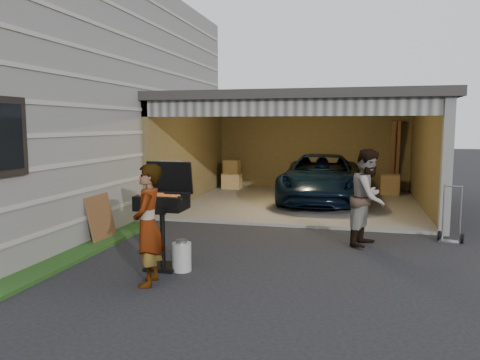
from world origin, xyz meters
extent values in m
plane|color=black|center=(0.00, 0.00, 0.00)|extent=(80.00, 80.00, 0.00)
cube|color=#474744|center=(-6.00, 4.00, 2.75)|extent=(7.00, 11.00, 5.50)
cube|color=#193814|center=(-2.25, -1.00, 0.03)|extent=(0.50, 8.00, 0.06)
cube|color=#605E59|center=(0.75, 6.50, 0.03)|extent=(6.50, 6.00, 0.06)
cube|color=#504025|center=(0.75, 9.43, 1.35)|extent=(6.50, 0.15, 2.70)
cube|color=#504025|center=(3.92, 6.50, 1.35)|extent=(0.15, 6.00, 2.70)
cube|color=#504025|center=(-2.42, 6.50, 1.35)|extent=(0.15, 6.00, 2.70)
cube|color=#2D2B28|center=(0.75, 6.50, 2.80)|extent=(6.80, 6.30, 0.20)
cube|color=#474744|center=(0.75, 3.58, 2.52)|extent=(6.50, 0.16, 0.36)
cube|color=beige|center=(0.75, 4.80, 2.62)|extent=(6.00, 2.40, 0.06)
cube|color=#474744|center=(3.90, 3.55, 1.35)|extent=(0.20, 0.18, 2.70)
cube|color=olive|center=(-1.80, 8.70, 0.31)|extent=(0.60, 0.50, 0.50)
cube|color=olive|center=(-1.80, 8.70, 0.79)|extent=(0.50, 0.45, 0.45)
cube|color=olive|center=(3.20, 8.60, 0.36)|extent=(0.55, 0.50, 0.60)
cube|color=brown|center=(3.38, 9.20, 1.20)|extent=(0.24, 0.43, 2.20)
imported|color=black|center=(1.26, 6.88, 0.64)|extent=(2.27, 4.69, 1.29)
imported|color=#ABC1D6|center=(-0.50, -0.50, 0.82)|extent=(0.51, 0.67, 1.65)
imported|color=#3D2818|center=(2.42, 2.40, 0.87)|extent=(0.91, 1.02, 1.74)
cube|color=black|center=(-0.60, 0.20, 0.03)|extent=(0.46, 0.46, 0.05)
cylinder|color=black|center=(-0.60, 0.20, 0.49)|extent=(0.08, 0.08, 0.92)
cube|color=black|center=(-0.60, 0.20, 1.01)|extent=(0.72, 0.50, 0.22)
cube|color=#59595B|center=(-0.60, 0.20, 1.11)|extent=(0.65, 0.44, 0.02)
cube|color=black|center=(-0.60, 0.52, 1.35)|extent=(0.72, 0.13, 0.50)
cylinder|color=#B0B1AC|center=(-0.28, 0.16, 0.21)|extent=(0.36, 0.36, 0.43)
cube|color=brown|center=(-2.40, 1.50, 0.43)|extent=(0.22, 0.79, 0.87)
cube|color=slate|center=(3.90, 2.91, 0.02)|extent=(0.40, 0.32, 0.04)
cylinder|color=black|center=(3.75, 3.09, 0.09)|extent=(0.10, 0.18, 0.18)
cylinder|color=black|center=(4.13, 2.96, 0.09)|extent=(0.10, 0.18, 0.18)
cylinder|color=slate|center=(3.80, 3.07, 0.54)|extent=(0.03, 0.03, 1.04)
cylinder|color=slate|center=(4.08, 2.97, 0.54)|extent=(0.03, 0.03, 1.04)
cylinder|color=slate|center=(3.94, 3.02, 1.04)|extent=(0.29, 0.13, 0.03)
camera|label=1|loc=(2.19, -6.18, 2.16)|focal=35.00mm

